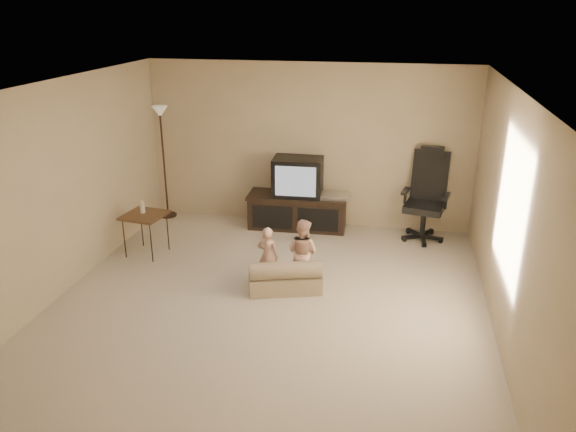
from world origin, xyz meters
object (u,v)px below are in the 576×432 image
at_px(side_table, 144,215).
at_px(child_sofa, 285,277).
at_px(toddler_right, 302,252).
at_px(toddler_left, 268,256).
at_px(office_chair, 425,207).
at_px(tv_stand, 298,199).
at_px(floor_lamp, 162,137).

bearing_deg(side_table, child_sofa, -17.86).
bearing_deg(toddler_right, toddler_left, 34.33).
xyz_separation_m(child_sofa, toddler_left, (-0.24, 0.14, 0.20)).
height_order(office_chair, side_table, office_chair).
height_order(tv_stand, floor_lamp, floor_lamp).
relative_size(floor_lamp, toddler_right, 2.11).
distance_m(side_table, toddler_right, 2.34).
bearing_deg(tv_stand, toddler_left, -93.03).
xyz_separation_m(side_table, child_sofa, (2.11, -0.68, -0.40)).
relative_size(office_chair, child_sofa, 1.40).
height_order(tv_stand, toddler_left, tv_stand).
relative_size(office_chair, side_table, 1.71).
bearing_deg(side_table, office_chair, 19.42).
distance_m(tv_stand, side_table, 2.35).
relative_size(side_table, toddler_left, 1.06).
xyz_separation_m(floor_lamp, toddler_right, (2.59, -1.92, -0.89)).
height_order(office_chair, floor_lamp, floor_lamp).
xyz_separation_m(side_table, floor_lamp, (-0.31, 1.46, 0.75)).
height_order(side_table, toddler_left, side_table).
relative_size(tv_stand, side_table, 1.98).
bearing_deg(toddler_right, child_sofa, 74.85).
distance_m(tv_stand, toddler_right, 1.90).
height_order(floor_lamp, toddler_right, floor_lamp).
height_order(floor_lamp, toddler_left, floor_lamp).
bearing_deg(toddler_left, child_sofa, 158.61).
bearing_deg(child_sofa, office_chair, 33.26).
distance_m(office_chair, side_table, 4.03).
relative_size(office_chair, toddler_left, 1.81).
bearing_deg(toddler_left, side_table, -7.66).
bearing_deg(floor_lamp, office_chair, -1.60).
relative_size(tv_stand, office_chair, 1.16).
bearing_deg(floor_lamp, child_sofa, -41.48).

